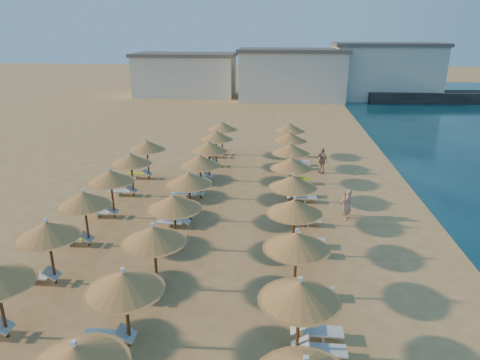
# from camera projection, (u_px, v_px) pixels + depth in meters

# --- Properties ---
(ground) EXTENTS (220.00, 220.00, 0.00)m
(ground) POSITION_uv_depth(u_px,v_px,m) (253.00, 229.00, 22.40)
(ground) COLOR tan
(ground) RESTS_ON ground
(jetty) EXTENTS (30.21, 6.10, 1.50)m
(jetty) POSITION_uv_depth(u_px,v_px,m) (472.00, 97.00, 61.14)
(jetty) COLOR black
(jetty) RESTS_ON ground
(hotel_blocks) EXTENTS (45.76, 10.99, 8.10)m
(hotel_blocks) POSITION_uv_depth(u_px,v_px,m) (293.00, 73.00, 64.04)
(hotel_blocks) COLOR silver
(hotel_blocks) RESTS_ON ground
(parasol_row_east) EXTENTS (2.57, 32.10, 2.92)m
(parasol_row_east) POSITION_uv_depth(u_px,v_px,m) (293.00, 194.00, 20.59)
(parasol_row_east) COLOR brown
(parasol_row_east) RESTS_ON ground
(parasol_row_west) EXTENTS (2.57, 32.10, 2.92)m
(parasol_row_west) POSITION_uv_depth(u_px,v_px,m) (182.00, 190.00, 21.08)
(parasol_row_west) COLOR brown
(parasol_row_west) RESTS_ON ground
(parasol_row_inland) EXTENTS (2.57, 18.98, 2.92)m
(parasol_row_inland) POSITION_uv_depth(u_px,v_px,m) (98.00, 187.00, 21.46)
(parasol_row_inland) COLOR brown
(parasol_row_inland) RESTS_ON ground
(loungers) EXTENTS (12.93, 30.11, 0.66)m
(loungers) POSITION_uv_depth(u_px,v_px,m) (210.00, 230.00, 21.55)
(loungers) COLOR silver
(loungers) RESTS_ON ground
(beachgoer_a) EXTENTS (0.63, 0.75, 1.74)m
(beachgoer_a) POSITION_uv_depth(u_px,v_px,m) (347.00, 205.00, 23.31)
(beachgoer_a) COLOR tan
(beachgoer_a) RESTS_ON ground
(beachgoer_b) EXTENTS (0.71, 0.85, 1.60)m
(beachgoer_b) POSITION_uv_depth(u_px,v_px,m) (346.00, 204.00, 23.58)
(beachgoer_b) COLOR tan
(beachgoer_b) RESTS_ON ground
(beachgoer_c) EXTENTS (1.03, 1.16, 1.88)m
(beachgoer_c) POSITION_uv_depth(u_px,v_px,m) (322.00, 161.00, 30.90)
(beachgoer_c) COLOR tan
(beachgoer_c) RESTS_ON ground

